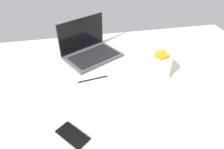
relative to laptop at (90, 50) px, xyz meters
The scene contains 5 objects.
bed_mattress 46.43cm from the laptop, 62.00° to the right, with size 180.00×140.00×18.00cm, color beige.
laptop is the anchor object (origin of this frame).
snack_cup 47.92cm from the laptop, 37.27° to the right, with size 10.38×9.99×14.44cm.
cell_phone 62.86cm from the laptop, 102.75° to the right, with size 6.80×14.00×0.80cm, color black.
charger_cable 26.03cm from the laptop, 92.56° to the right, with size 17.00×0.60×0.60cm, color black.
Camera 1 is at (-29.10, -75.69, 87.22)cm, focal length 32.57 mm.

